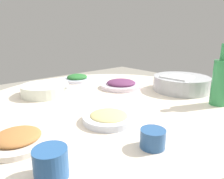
% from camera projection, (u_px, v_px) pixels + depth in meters
% --- Properties ---
extents(round_dining_table, '(1.28, 1.28, 0.76)m').
position_uv_depth(round_dining_table, '(108.00, 114.00, 1.05)').
color(round_dining_table, '#99999E').
rests_on(round_dining_table, ground).
extents(rice_bowl, '(0.31, 0.31, 0.09)m').
position_uv_depth(rice_bowl, '(181.00, 83.00, 1.17)').
color(rice_bowl, '#B2B5BA').
rests_on(rice_bowl, round_dining_table).
extents(soup_bowl, '(0.25, 0.25, 0.06)m').
position_uv_depth(soup_bowl, '(45.00, 90.00, 1.10)').
color(soup_bowl, white).
rests_on(soup_bowl, round_dining_table).
extents(dish_noodles, '(0.19, 0.19, 0.04)m').
position_uv_depth(dish_noodles, '(109.00, 117.00, 0.77)').
color(dish_noodles, silver).
rests_on(dish_noodles, round_dining_table).
extents(dish_tofu_braise, '(0.21, 0.21, 0.04)m').
position_uv_depth(dish_tofu_braise, '(18.00, 139.00, 0.62)').
color(dish_tofu_braise, silver).
rests_on(dish_tofu_braise, round_dining_table).
extents(dish_greens, '(0.20, 0.20, 0.05)m').
position_uv_depth(dish_greens, '(77.00, 78.00, 1.41)').
color(dish_greens, silver).
rests_on(dish_greens, round_dining_table).
extents(dish_eggplant, '(0.24, 0.24, 0.05)m').
position_uv_depth(dish_eggplant, '(121.00, 84.00, 1.24)').
color(dish_eggplant, silver).
rests_on(dish_eggplant, round_dining_table).
extents(green_bottle, '(0.07, 0.07, 0.28)m').
position_uv_depth(green_bottle, '(221.00, 81.00, 0.92)').
color(green_bottle, '#33904E').
rests_on(green_bottle, round_dining_table).
extents(tea_cup_near, '(0.08, 0.08, 0.07)m').
position_uv_depth(tea_cup_near, '(51.00, 163.00, 0.47)').
color(tea_cup_near, '#295795').
rests_on(tea_cup_near, round_dining_table).
extents(tea_cup_far, '(0.07, 0.07, 0.05)m').
position_uv_depth(tea_cup_far, '(153.00, 138.00, 0.59)').
color(tea_cup_far, '#2C578F').
rests_on(tea_cup_far, round_dining_table).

